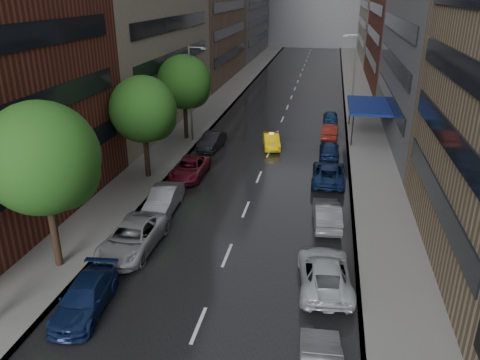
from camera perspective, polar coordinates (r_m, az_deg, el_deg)
name	(u,v)px	position (r m, az deg, el deg)	size (l,w,h in m)	color
road	(290,100)	(63.85, 6.13, 9.63)	(14.00, 140.00, 0.01)	black
sidewalk_left	(225,97)	(65.16, -1.89, 10.06)	(4.00, 140.00, 0.15)	gray
sidewalk_right	(359,103)	(63.78, 14.31, 9.12)	(4.00, 140.00, 0.15)	gray
tree_near	(42,159)	(24.82, -23.02, 2.43)	(5.66, 5.66, 9.02)	#382619
tree_mid	(143,109)	(36.11, -11.73, 8.42)	(5.03, 5.03, 8.02)	#382619
tree_far	(184,82)	(45.64, -6.85, 11.75)	(5.17, 5.17, 8.24)	#382619
taxi	(271,141)	(43.98, 3.85, 4.77)	(1.41, 4.03, 1.33)	yellow
parked_cars_left	(162,202)	(31.49, -9.48, -2.64)	(2.72, 29.04, 1.59)	#0E1C44
parked_cars_right	(328,188)	(33.88, 10.67, -0.92)	(3.02, 42.34, 1.51)	silver
street_lamp_left	(191,92)	(44.90, -5.96, 10.64)	(1.74, 0.22, 9.00)	gray
street_lamp_right	(354,71)	(57.90, 13.70, 12.76)	(1.74, 0.22, 9.00)	gray
awning	(369,106)	(48.51, 15.43, 8.72)	(4.00, 8.00, 3.12)	navy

